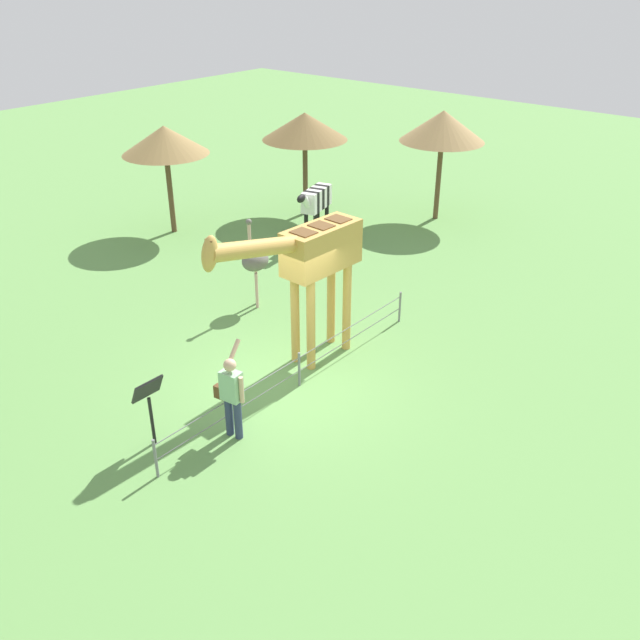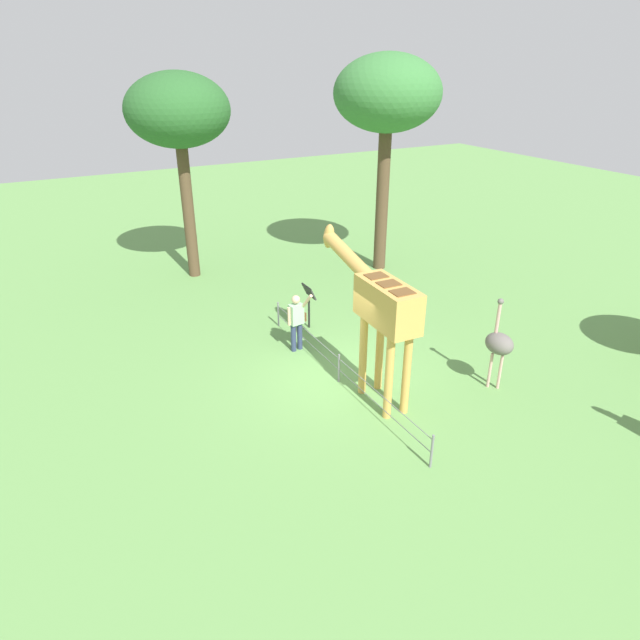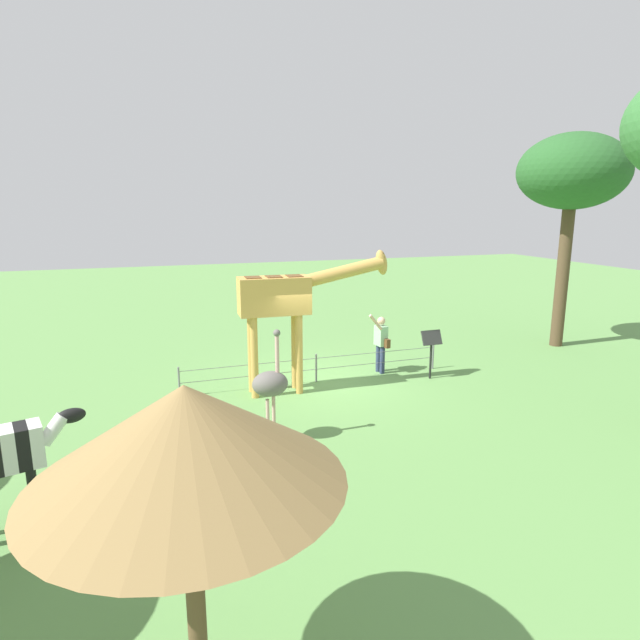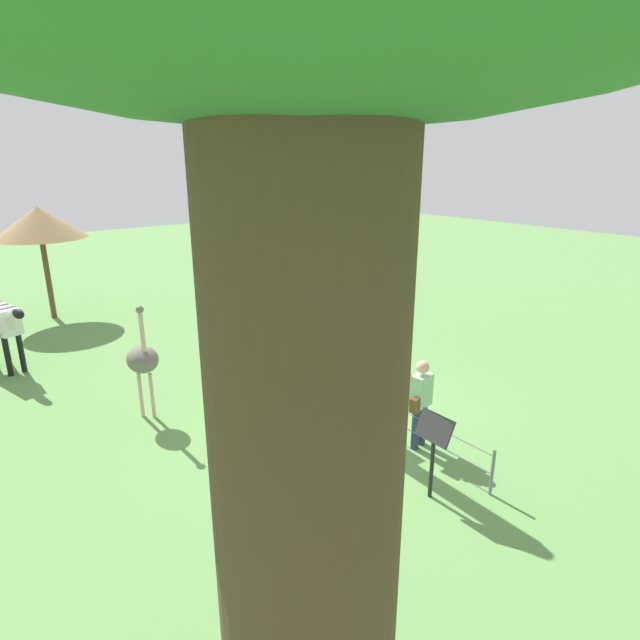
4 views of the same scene
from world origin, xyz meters
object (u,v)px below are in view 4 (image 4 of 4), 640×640
Objects in this scene: zebra at (2,323)px; info_sign at (434,439)px; giraffe at (291,290)px; visitor at (420,398)px; shade_hut_aside at (39,223)px; ostrich at (143,360)px.

zebra reaches higher than info_sign.
zebra is at bearing -140.55° from giraffe.
visitor is 12.63m from shade_hut_aside.
shade_hut_aside reaches higher than visitor.
visitor is 1.30× the size of info_sign.
ostrich is at bearing -112.06° from giraffe.
visitor is 1.39m from info_sign.
ostrich is 5.48m from info_sign.
visitor is at bearing 15.03° from shade_hut_aside.
info_sign is (4.94, 2.36, -0.23)m from ostrich.
giraffe reaches higher than zebra.
zebra is at bearing -156.04° from info_sign.
giraffe is 1.13× the size of shade_hut_aside.
giraffe is 1.70× the size of ostrich.
ostrich reaches higher than visitor.
zebra is (-5.29, -4.35, -1.14)m from giraffe.
shade_hut_aside is (-12.04, -3.23, 2.01)m from visitor.
visitor is 0.95× the size of zebra.
shade_hut_aside reaches higher than info_sign.
shade_hut_aside is (-9.22, -2.61, 0.61)m from giraffe.
shade_hut_aside is at bearing -164.19° from giraffe.
visitor is at bearing 12.45° from giraffe.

